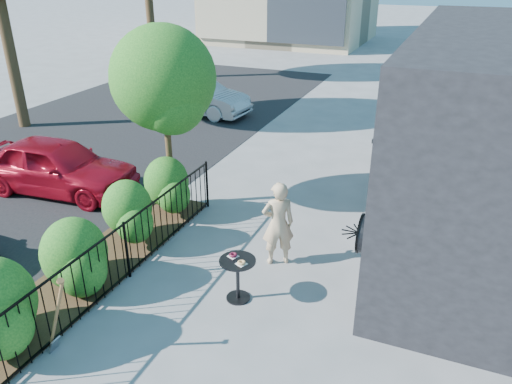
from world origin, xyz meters
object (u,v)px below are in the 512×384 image
at_px(cafe_table, 238,272).
at_px(patio_tree, 165,85).
at_px(shovel, 56,320).
at_px(car_silver, 197,96).
at_px(car_red, 57,166).
at_px(woman, 278,224).

bearing_deg(cafe_table, patio_tree, 136.94).
height_order(cafe_table, shovel, shovel).
height_order(patio_tree, cafe_table, patio_tree).
height_order(patio_tree, car_silver, patio_tree).
height_order(cafe_table, car_red, car_red).
height_order(cafe_table, car_silver, car_silver).
relative_size(patio_tree, cafe_table, 4.90).
bearing_deg(car_red, patio_tree, -86.86).
xyz_separation_m(woman, car_red, (-5.95, 0.92, -0.14)).
xyz_separation_m(woman, car_silver, (-6.06, 8.08, -0.17)).
height_order(shovel, car_silver, shovel).
height_order(shovel, car_red, shovel).
distance_m(shovel, car_red, 5.85).
distance_m(woman, shovel, 3.96).
bearing_deg(cafe_table, woman, 80.30).
bearing_deg(car_silver, woman, -137.61).
xyz_separation_m(cafe_table, shovel, (-1.79, -2.12, 0.08)).
bearing_deg(car_red, woman, -103.14).
bearing_deg(patio_tree, woman, -23.60).
height_order(woman, car_red, woman).
relative_size(cafe_table, shovel, 0.59).
bearing_deg(cafe_table, car_red, 158.94).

